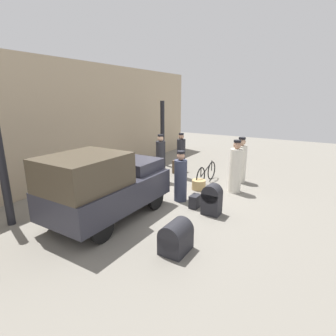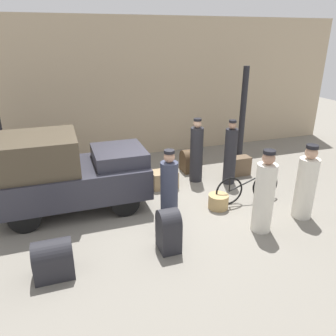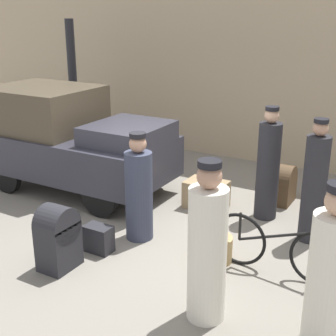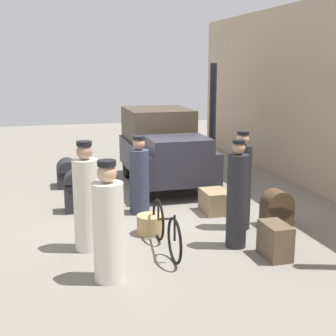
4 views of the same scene
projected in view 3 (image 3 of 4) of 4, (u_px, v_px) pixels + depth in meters
ground_plane at (150, 227)px, 7.28m from camera, size 30.00×30.00×0.00m
station_building_facade at (251, 57)px, 9.90m from camera, size 16.00×0.15×4.50m
canopy_pillar_left at (73, 88)px, 10.65m from camera, size 0.20×0.20×3.03m
truck at (70, 138)px, 8.58m from camera, size 3.47×1.74×1.87m
bicycle at (278, 248)px, 5.87m from camera, size 1.76×0.04×0.78m
wicker_basket at (214, 249)px, 6.27m from camera, size 0.49×0.49×0.35m
porter_lifting_near_truck at (268, 168)px, 7.38m from camera, size 0.36×0.36×1.83m
porter_carrying_trunk at (330, 276)px, 4.50m from camera, size 0.44×0.44×1.74m
porter_standing_middle at (139, 192)px, 6.73m from camera, size 0.40×0.40×1.60m
conductor_in_dark_uniform at (207, 249)px, 4.91m from camera, size 0.42×0.42×1.81m
porter_with_bicycle at (314, 186)px, 6.63m from camera, size 0.34×0.34×1.82m
suitcase_black_upright at (282, 185)px, 8.12m from camera, size 0.37×0.55×0.69m
trunk_wicker_pale at (99, 239)px, 6.50m from camera, size 0.39×0.24×0.38m
trunk_large_brown at (58, 236)px, 6.02m from camera, size 0.39×0.50×0.87m
suitcase_small_leather at (206, 194)px, 7.95m from camera, size 0.69×0.49×0.47m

